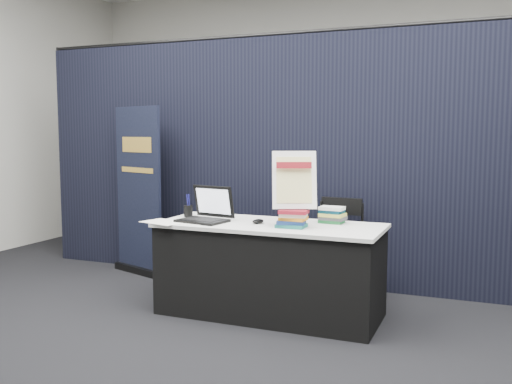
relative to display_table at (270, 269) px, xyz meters
The scene contains 15 objects.
floor 0.67m from the display_table, 90.00° to the right, with size 8.00×8.00×0.00m, color black.
wall_back 3.71m from the display_table, 90.00° to the left, with size 8.00×0.02×3.50m, color beige.
drape_partition 1.33m from the display_table, 90.00° to the left, with size 6.00×0.08×2.40m, color black.
display_table is the anchor object (origin of this frame).
laptop 0.70m from the display_table, behind, with size 0.42×0.36×0.29m.
mouse 0.40m from the display_table, 156.91° to the right, with size 0.07×0.12×0.04m, color black.
brochure_left 0.94m from the display_table, 162.04° to the right, with size 0.34×0.24×0.00m, color white.
brochure_mid 0.67m from the display_table, 165.20° to the right, with size 0.27×0.19×0.00m, color white.
brochure_right 0.76m from the display_table, 160.45° to the right, with size 0.26×0.18×0.00m, color white.
pen_cup 0.90m from the display_table, behind, with size 0.08×0.08×0.10m, color black.
book_stack_tall 0.51m from the display_table, 26.00° to the right, with size 0.22×0.18×0.14m.
book_stack_short 0.66m from the display_table, 25.15° to the left, with size 0.21×0.17×0.14m.
info_sign 0.77m from the display_table, 19.59° to the right, with size 0.36×0.25×0.46m.
pullup_banner 1.96m from the display_table, 156.59° to the left, with size 0.73×0.34×1.74m.
stacking_chair 0.78m from the display_table, 60.42° to the left, with size 0.43×0.44×0.89m.
Camera 1 is at (1.62, -3.67, 1.48)m, focal length 40.00 mm.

